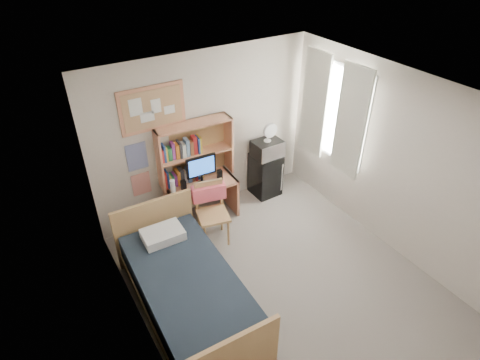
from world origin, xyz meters
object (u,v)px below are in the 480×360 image
speaker_left (184,185)px  microwave (267,148)px  desk_chair (213,215)px  bed (188,293)px  bulletin_board (152,108)px  speaker_right (220,175)px  monitor (201,171)px  desk_fan (268,133)px  desk (202,200)px  mini_fridge (265,174)px

speaker_left → microwave: size_ratio=0.36×
desk_chair → bed: 1.31m
bulletin_board → speaker_right: bulletin_board is taller
desk_chair → monitor: monitor is taller
monitor → microwave: 1.26m
desk_chair → speaker_left: 0.63m
desk_fan → bed: bearing=-146.2°
desk → speaker_right: speaker_right is taller
speaker_right → bed: bearing=-127.9°
desk_chair → bed: (-0.87, -0.96, -0.18)m
desk_chair → speaker_right: size_ratio=5.63×
desk → bed: 1.82m
bulletin_board → monitor: bearing=-33.9°
bulletin_board → mini_fridge: (1.77, -0.24, -1.54)m
mini_fridge → microwave: bearing=-90.0°
speaker_right → desk_fan: size_ratio=0.56×
mini_fridge → desk: bearing=-179.3°
bed → desk_fan: size_ratio=7.14×
bed → desk_fan: 2.86m
desk_chair → mini_fridge: (1.36, 0.62, -0.10)m
mini_fridge → speaker_left: bearing=-178.1°
bulletin_board → monitor: size_ratio=1.89×
desk → speaker_right: size_ratio=6.30×
mini_fridge → monitor: size_ratio=1.53×
mini_fridge → monitor: 1.37m
bulletin_board → bed: size_ratio=0.44×
speaker_left → microwave: 1.56m
monitor → microwave: (1.25, 0.08, -0.02)m
monitor → speaker_left: size_ratio=2.94×
microwave → desk_fan: (0.00, 0.00, 0.29)m
mini_fridge → microwave: microwave is taller
monitor → desk_chair: bearing=-98.1°
desk_chair → desk_fan: size_ratio=3.18×
desk → desk_chair: bearing=-97.3°
monitor → speaker_right: size_ratio=2.91×
bulletin_board → microwave: size_ratio=2.00×
speaker_right → desk_fan: (0.95, 0.10, 0.43)m
bulletin_board → mini_fridge: size_ratio=1.23×
bulletin_board → bed: bearing=-104.2°
bulletin_board → desk_chair: size_ratio=0.98×
bed → speaker_right: (1.27, 1.46, 0.46)m
desk_chair → bulletin_board: bearing=128.8°
desk_chair → speaker_right: bearing=64.5°
desk_chair → speaker_left: desk_chair is taller
speaker_left → speaker_right: speaker_right is taller
desk_chair → speaker_left: bearing=123.6°
monitor → desk_fan: bearing=6.8°
speaker_left → desk: bearing=11.3°
bulletin_board → mini_fridge: bearing=-7.9°
monitor → mini_fridge: bearing=7.7°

